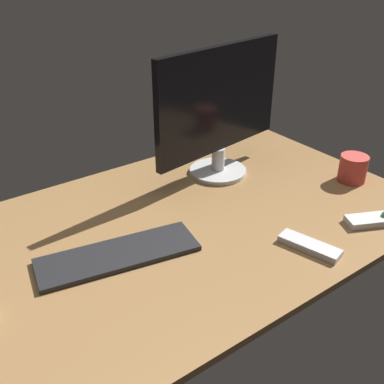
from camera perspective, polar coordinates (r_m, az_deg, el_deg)
desk at (r=128.59cm, az=-1.43°, el=-4.32°), size 140.00×84.00×2.00cm
monitor at (r=146.68cm, az=3.46°, el=10.15°), size 51.99×19.03×42.19cm
keyboard at (r=116.62cm, az=-9.17°, el=-7.71°), size 41.81×20.37×1.37cm
media_remote at (r=137.43cm, az=21.78°, el=-3.23°), size 16.54×11.78×3.37cm
tv_remote at (r=121.49cm, az=14.43°, el=-6.52°), size 8.84×16.75×1.86cm
coffee_mug at (r=157.26cm, az=19.41°, el=2.79°), size 8.93×8.93×8.75cm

